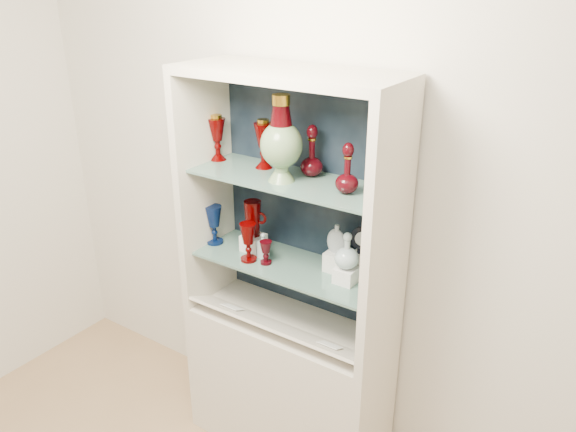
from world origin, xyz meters
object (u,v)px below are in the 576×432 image
Objects in this scene: pedestal_lamp_right at (264,144)px; ruby_goblet_tall at (248,242)px; ruby_decanter_a at (312,148)px; lidded_bowl at (388,186)px; ruby_goblet_small at (266,252)px; flat_flask at (337,238)px; ruby_pitcher at (253,218)px; clear_square_bottle at (263,245)px; enamel_urn at (281,139)px; clear_round_decanter at (347,251)px; pedestal_lamp_left at (217,138)px; cameo_medallion at (362,240)px; ruby_decanter_b at (348,167)px; cobalt_goblet at (214,225)px.

ruby_goblet_tall is at bearing -88.97° from pedestal_lamp_right.
ruby_decanter_a is 0.39m from lidded_bowl.
flat_flask is at bearing 22.27° from ruby_goblet_small.
ruby_decanter_a is 2.28× the size of ruby_goblet_small.
clear_square_bottle is (0.09, -0.04, -0.10)m from ruby_pitcher.
enamel_urn is (0.17, -0.10, 0.07)m from pedestal_lamp_right.
ruby_pitcher is 0.53m from clear_round_decanter.
pedestal_lamp_right is at bearing 5.47° from pedestal_lamp_left.
ruby_decanter_a is at bearing 166.84° from cameo_medallion.
clear_round_decanter is at bearing -7.55° from pedestal_lamp_right.
ruby_decanter_b is at bearing -4.27° from pedestal_lamp_left.
cobalt_goblet is 0.35m from ruby_goblet_small.
ruby_pitcher reaches higher than flat_flask.
ruby_decanter_b is at bearing -119.55° from cameo_medallion.
ruby_pitcher is (-0.13, 0.08, 0.11)m from ruby_goblet_small.
lidded_bowl is 0.95m from cobalt_goblet.
clear_square_bottle is 0.79× the size of clear_round_decanter.
pedestal_lamp_right reaches higher than ruby_pitcher.
clear_round_decanter is at bearing -32.52° from flat_flask.
pedestal_lamp_right is at bearing 166.36° from cameo_medallion.
ruby_decanter_a reaches higher than pedestal_lamp_left.
cobalt_goblet is at bearing -178.64° from clear_round_decanter.
flat_flask is (0.30, 0.12, 0.10)m from ruby_goblet_small.
enamel_urn is 1.97× the size of ruby_goblet_tall.
flat_flask is at bearing 26.33° from enamel_urn.
pedestal_lamp_left is at bearing 156.43° from ruby_goblet_tall.
flat_flask and clear_round_decanter have the same top height.
clear_square_bottle is at bearing 1.54° from cobalt_goblet.
ruby_decanter_b reaches higher than clear_round_decanter.
ruby_decanter_a reaches higher than cobalt_goblet.
pedestal_lamp_right is at bearing 29.40° from ruby_pitcher.
ruby_decanter_a reaches higher than cameo_medallion.
cobalt_goblet is at bearing -166.95° from flat_flask.
cameo_medallion is (0.54, 0.09, -0.00)m from ruby_pitcher.
lidded_bowl is 0.52× the size of ruby_pitcher.
clear_square_bottle is 0.90× the size of flat_flask.
pedestal_lamp_right is 1.79× the size of clear_square_bottle.
pedestal_lamp_left is 1.67× the size of cameo_medallion.
ruby_decanter_a reaches higher than lidded_bowl.
flat_flask is at bearing 142.17° from clear_round_decanter.
ruby_goblet_tall is (0.26, -0.05, -0.00)m from cobalt_goblet.
ruby_pitcher reaches higher than cameo_medallion.
lidded_bowl is 0.71m from clear_square_bottle.
ruby_pitcher reaches higher than ruby_goblet_tall.
pedestal_lamp_left reaches higher than clear_square_bottle.
ruby_goblet_small is at bearing -52.85° from pedestal_lamp_right.
ruby_goblet_tall is 1.44× the size of cameo_medallion.
clear_square_bottle is (0.04, -0.07, -0.47)m from pedestal_lamp_right.
ruby_decanter_a reaches higher than ruby_pitcher.
ruby_decanter_b reaches higher than cobalt_goblet.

